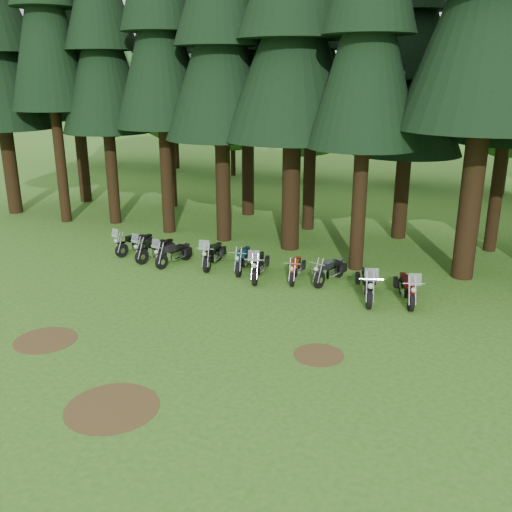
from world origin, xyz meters
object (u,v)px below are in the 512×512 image
(motorcycle_5, at_px, (258,266))
(motorcycle_9, at_px, (407,289))
(motorcycle_0, at_px, (135,244))
(motorcycle_3, at_px, (213,255))
(motorcycle_8, at_px, (367,285))
(motorcycle_1, at_px, (155,250))
(motorcycle_6, at_px, (295,269))
(motorcycle_7, at_px, (330,271))
(motorcycle_2, at_px, (174,254))
(motorcycle_4, at_px, (243,260))

(motorcycle_5, height_order, motorcycle_9, motorcycle_5)
(motorcycle_0, xyz_separation_m, motorcycle_3, (3.84, -0.07, 0.03))
(motorcycle_8, bearing_deg, motorcycle_1, 157.60)
(motorcycle_3, relative_size, motorcycle_6, 1.14)
(motorcycle_5, xyz_separation_m, motorcycle_7, (2.58, 0.72, -0.05))
(motorcycle_3, bearing_deg, motorcycle_9, -15.07)
(motorcycle_9, bearing_deg, motorcycle_1, 157.54)
(motorcycle_2, relative_size, motorcycle_7, 1.01)
(motorcycle_8, bearing_deg, motorcycle_2, 158.43)
(motorcycle_2, xyz_separation_m, motorcycle_7, (6.34, 0.70, -0.01))
(motorcycle_6, distance_m, motorcycle_8, 3.02)
(motorcycle_4, bearing_deg, motorcycle_5, -45.73)
(motorcycle_7, bearing_deg, motorcycle_9, -1.50)
(motorcycle_0, height_order, motorcycle_4, motorcycle_0)
(motorcycle_7, distance_m, motorcycle_9, 3.04)
(motorcycle_2, distance_m, motorcycle_3, 1.60)
(motorcycle_5, bearing_deg, motorcycle_2, 163.02)
(motorcycle_2, xyz_separation_m, motorcycle_6, (5.09, 0.42, -0.03))
(motorcycle_0, xyz_separation_m, motorcycle_8, (10.31, -0.89, 0.07))
(motorcycle_2, height_order, motorcycle_6, motorcycle_2)
(motorcycle_6, bearing_deg, motorcycle_7, 0.08)
(motorcycle_3, xyz_separation_m, motorcycle_8, (6.47, -0.82, 0.04))
(motorcycle_2, distance_m, motorcycle_4, 2.90)
(motorcycle_4, xyz_separation_m, motorcycle_9, (6.44, -0.58, 0.02))
(motorcycle_2, bearing_deg, motorcycle_9, 10.83)
(motorcycle_3, bearing_deg, motorcycle_8, -18.56)
(motorcycle_1, relative_size, motorcycle_6, 1.09)
(motorcycle_7, xyz_separation_m, motorcycle_8, (1.67, -1.05, 0.08))
(motorcycle_1, relative_size, motorcycle_7, 1.04)
(motorcycle_1, bearing_deg, motorcycle_2, 5.50)
(motorcycle_0, distance_m, motorcycle_8, 10.35)
(motorcycle_4, bearing_deg, motorcycle_8, -23.36)
(motorcycle_4, relative_size, motorcycle_6, 1.08)
(motorcycle_1, bearing_deg, motorcycle_3, 21.93)
(motorcycle_6, relative_size, motorcycle_7, 0.95)
(motorcycle_0, distance_m, motorcycle_7, 8.64)
(motorcycle_2, xyz_separation_m, motorcycle_9, (9.28, -0.03, 0.03))
(motorcycle_3, relative_size, motorcycle_9, 1.02)
(motorcycle_4, xyz_separation_m, motorcycle_5, (0.91, -0.57, 0.04))
(motorcycle_7, xyz_separation_m, motorcycle_9, (2.94, -0.73, 0.04))
(motorcycle_6, height_order, motorcycle_7, motorcycle_7)
(motorcycle_0, relative_size, motorcycle_6, 1.05)
(motorcycle_7, height_order, motorcycle_9, motorcycle_9)
(motorcycle_1, height_order, motorcycle_6, motorcycle_1)
(motorcycle_0, distance_m, motorcycle_5, 6.08)
(motorcycle_8, height_order, motorcycle_9, motorcycle_8)
(motorcycle_6, xyz_separation_m, motorcycle_9, (4.20, -0.46, 0.06))
(motorcycle_0, height_order, motorcycle_9, motorcycle_9)
(motorcycle_9, bearing_deg, motorcycle_0, 155.86)
(motorcycle_1, distance_m, motorcycle_3, 2.56)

